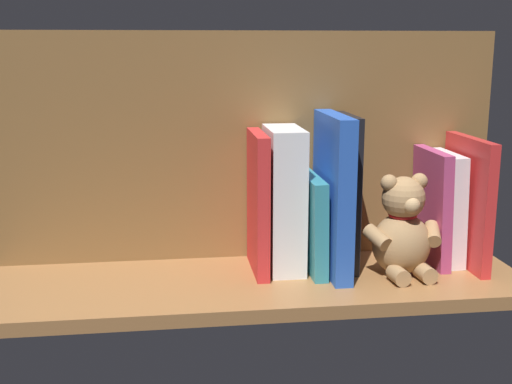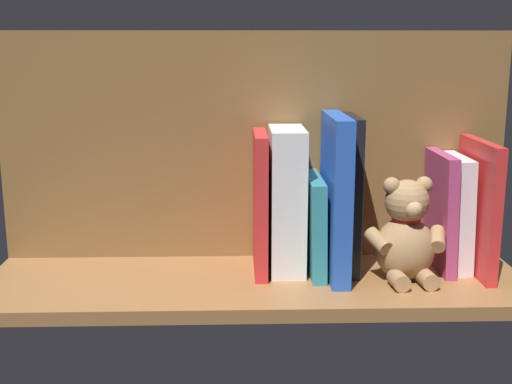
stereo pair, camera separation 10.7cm
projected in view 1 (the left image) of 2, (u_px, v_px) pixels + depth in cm
name	position (u px, v px, depth cm)	size (l,w,h in cm)	color
ground_plane	(256.00, 283.00, 110.10)	(88.63, 28.10, 2.20)	#9E6B3D
shelf_back_panel	(247.00, 147.00, 116.89)	(88.63, 1.50, 39.91)	brown
book_0	(467.00, 202.00, 114.19)	(1.76, 17.17, 22.27)	red
book_1	(446.00, 207.00, 116.49)	(2.69, 12.33, 19.30)	silver
book_2	(432.00, 207.00, 115.36)	(1.87, 13.77, 19.97)	#B23F72
teddy_bear	(403.00, 231.00, 109.61)	(13.79, 11.48, 17.05)	tan
book_3	(346.00, 192.00, 113.00)	(1.75, 13.14, 26.19)	black
book_4	(333.00, 194.00, 110.30)	(2.96, 17.86, 26.56)	blue
book_5	(312.00, 223.00, 112.22)	(2.33, 15.37, 16.23)	teal
dictionary_thick_white	(284.00, 199.00, 111.90)	(5.73, 12.81, 24.16)	white
book_6	(258.00, 203.00, 110.83)	(2.08, 14.16, 23.54)	red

